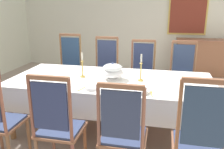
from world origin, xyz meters
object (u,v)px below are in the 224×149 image
chair_north_c (142,73)px  spoon_secondary (151,93)px  chair_north_b (105,70)px  chair_north_d (182,76)px  bowl_near_right (141,91)px  framed_painting (189,4)px  candlestick_east (141,70)px  sideboard (205,57)px  dining_table (111,84)px  soup_tureen (113,71)px  chair_north_a (69,68)px  bowl_near_left (91,88)px  candlestick_west (82,68)px  chair_south_b (58,125)px  chair_south_d (199,138)px  spoon_primary (84,88)px  chair_south_c (123,133)px

chair_north_c → spoon_secondary: chair_north_c is taller
chair_north_b → chair_north_d: size_ratio=1.03×
chair_north_d → bowl_near_right: bearing=68.7°
spoon_secondary → framed_painting: size_ratio=0.12×
candlestick_east → sideboard: candlestick_east is taller
dining_table → bowl_near_right: size_ratio=15.72×
sideboard → soup_tureen: bearing=62.6°
dining_table → chair_north_d: 1.42m
chair_north_a → candlestick_east: size_ratio=3.45×
chair_north_a → bowl_near_left: chair_north_a is taller
chair_north_a → chair_north_c: 1.34m
spoon_secondary → sideboard: sideboard is taller
bowl_near_left → framed_painting: bearing=71.0°
spoon_secondary → chair_north_b: bearing=113.1°
candlestick_west → chair_north_d: bearing=35.4°
chair_south_b → chair_north_d: size_ratio=0.97×
soup_tureen → framed_painting: framed_painting is taller
bowl_near_left → chair_north_d: bearing=51.6°
chair_north_a → chair_north_c: size_ratio=1.06×
bowl_near_right → spoon_secondary: (0.11, 0.03, -0.02)m
chair_south_d → candlestick_east: (-0.61, 1.00, 0.31)m
candlestick_east → spoon_primary: candlestick_east is taller
candlestick_west → candlestick_east: bearing=0.0°
chair_north_a → sideboard: chair_north_a is taller
dining_table → chair_south_b: bearing=-107.9°
chair_north_c → sideboard: 2.66m
chair_south_c → framed_painting: 4.75m
dining_table → chair_south_b: (-0.32, -0.99, -0.12)m
chair_north_d → sideboard: size_ratio=0.80×
bowl_near_left → sideboard: (1.85, 3.71, -0.33)m
chair_south_b → candlestick_east: candlestick_east is taller
chair_south_d → soup_tureen: 1.43m
dining_table → soup_tureen: size_ratio=9.27×
chair_north_c → bowl_near_right: 1.46m
chair_north_d → candlestick_west: chair_north_d is taller
chair_south_c → bowl_near_left: size_ratio=6.99×
candlestick_west → sideboard: bearing=57.1°
chair_north_c → spoon_secondary: 1.45m
spoon_primary → candlestick_west: bearing=127.2°
chair_south_c → chair_north_a: bearing=124.1°
bowl_near_right → spoon_primary: bearing=177.5°
chair_north_a → candlestick_east: (1.41, -1.00, 0.30)m
chair_south_c → spoon_primary: bearing=134.8°
soup_tureen → framed_painting: bearing=71.1°
chair_north_c → chair_north_d: bearing=-180.0°
chair_north_a → chair_south_b: size_ratio=1.09×
chair_north_a → framed_painting: 3.56m
candlestick_east → bowl_near_left: size_ratio=2.27×
chair_south_b → chair_north_b: 1.99m
soup_tureen → candlestick_east: 0.37m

